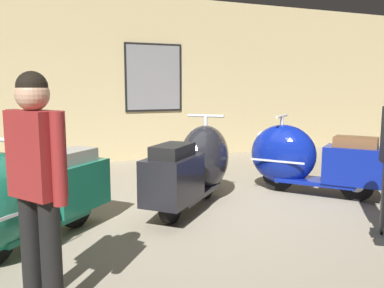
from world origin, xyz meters
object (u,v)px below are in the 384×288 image
(scooter_2, at_px, (304,159))
(visitor_1, at_px, (37,177))
(scooter_1, at_px, (196,165))
(scooter_0, at_px, (22,198))

(scooter_2, relative_size, visitor_1, 1.08)
(scooter_1, xyz_separation_m, scooter_2, (1.59, -0.07, -0.01))
(scooter_2, distance_m, visitor_1, 3.94)
(visitor_1, bearing_deg, scooter_1, 10.78)
(scooter_2, bearing_deg, visitor_1, 78.34)
(scooter_1, xyz_separation_m, visitor_1, (-1.90, -1.85, 0.40))
(scooter_0, distance_m, scooter_1, 2.14)
(scooter_0, relative_size, visitor_1, 1.04)
(scooter_0, xyz_separation_m, scooter_2, (3.60, 0.66, 0.00))
(scooter_0, distance_m, visitor_1, 1.20)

